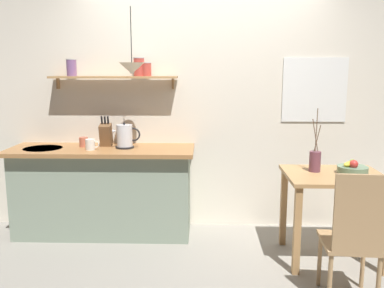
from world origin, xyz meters
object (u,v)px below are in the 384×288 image
object	(u,v)px
dining_table	(333,190)
coffee_mug_spare	(91,145)
fruit_bowl	(352,168)
coffee_mug_by_sink	(84,142)
twig_vase	(315,161)
knife_block	(106,134)
dining_chair_near	(353,235)
pendant_lamp	(132,68)
electric_kettle	(125,137)

from	to	relation	value
dining_table	coffee_mug_spare	world-z (taller)	coffee_mug_spare
fruit_bowl	coffee_mug_by_sink	world-z (taller)	coffee_mug_by_sink
twig_vase	knife_block	bearing A→B (deg)	165.09
dining_table	coffee_mug_by_sink	size ratio (longest dim) A/B	6.54
dining_chair_near	coffee_mug_by_sink	world-z (taller)	same
fruit_bowl	pendant_lamp	bearing A→B (deg)	169.26
coffee_mug_by_sink	pendant_lamp	xyz separation A→B (m)	(0.54, -0.19, 0.73)
pendant_lamp	fruit_bowl	bearing A→B (deg)	-10.74
fruit_bowl	coffee_mug_spare	distance (m)	2.41
dining_chair_near	coffee_mug_spare	bearing A→B (deg)	151.43
twig_vase	knife_block	world-z (taller)	twig_vase
electric_kettle	coffee_mug_by_sink	bearing A→B (deg)	172.19
dining_chair_near	fruit_bowl	bearing A→B (deg)	72.91
coffee_mug_spare	dining_chair_near	bearing A→B (deg)	-28.57
electric_kettle	fruit_bowl	bearing A→B (deg)	-13.70
dining_chair_near	twig_vase	bearing A→B (deg)	94.70
dining_table	twig_vase	size ratio (longest dim) A/B	1.50
dining_table	fruit_bowl	size ratio (longest dim) A/B	3.23
electric_kettle	dining_table	bearing A→B (deg)	-15.18
fruit_bowl	twig_vase	xyz separation A→B (m)	(-0.31, 0.07, 0.05)
dining_chair_near	pendant_lamp	bearing A→B (deg)	146.39
dining_chair_near	pendant_lamp	xyz separation A→B (m)	(-1.72, 1.14, 1.14)
knife_block	dining_table	bearing A→B (deg)	-15.95
coffee_mug_by_sink	electric_kettle	bearing A→B (deg)	-7.81
twig_vase	pendant_lamp	bearing A→B (deg)	169.55
dining_table	twig_vase	distance (m)	0.30
dining_table	fruit_bowl	distance (m)	0.25
electric_kettle	coffee_mug_spare	size ratio (longest dim) A/B	2.01
fruit_bowl	coffee_mug_by_sink	xyz separation A→B (m)	(-2.49, 0.56, 0.12)
fruit_bowl	electric_kettle	xyz separation A→B (m)	(-2.06, 0.50, 0.19)
dining_chair_near	electric_kettle	size ratio (longest dim) A/B	3.64
dining_chair_near	dining_table	bearing A→B (deg)	83.76
electric_kettle	coffee_mug_spare	distance (m)	0.34
dining_table	pendant_lamp	world-z (taller)	pendant_lamp
fruit_bowl	knife_block	xyz separation A→B (m)	(-2.27, 0.59, 0.19)
coffee_mug_spare	pendant_lamp	size ratio (longest dim) A/B	0.22
knife_block	coffee_mug_spare	xyz separation A→B (m)	(-0.11, -0.19, -0.07)
knife_block	electric_kettle	bearing A→B (deg)	-22.64
fruit_bowl	coffee_mug_spare	world-z (taller)	coffee_mug_spare
dining_chair_near	pendant_lamp	distance (m)	2.36
fruit_bowl	coffee_mug_spare	size ratio (longest dim) A/B	1.91
dining_table	twig_vase	bearing A→B (deg)	151.68
knife_block	twig_vase	bearing A→B (deg)	-14.91
twig_vase	electric_kettle	xyz separation A→B (m)	(-1.76, 0.44, 0.14)
dining_table	coffee_mug_by_sink	distance (m)	2.42
electric_kettle	coffee_mug_by_sink	size ratio (longest dim) A/B	2.14
fruit_bowl	knife_block	bearing A→B (deg)	165.44
fruit_bowl	twig_vase	distance (m)	0.32
dining_chair_near	coffee_mug_spare	distance (m)	2.47
dining_chair_near	coffee_mug_spare	xyz separation A→B (m)	(-2.14, 1.17, 0.42)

